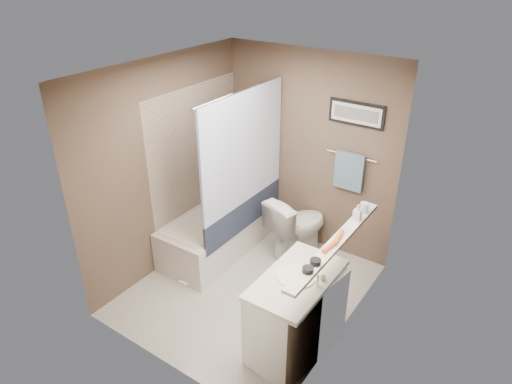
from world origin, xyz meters
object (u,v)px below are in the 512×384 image
Objects in this scene: candle_bowl_far at (315,262)px; hair_brush_back at (338,237)px; glass_jar at (364,208)px; soap_bottle at (358,212)px; hair_brush_front at (330,246)px; vanity at (296,317)px; toilet at (297,226)px; candle_bowl_near at (308,270)px; bathtub at (217,233)px.

candle_bowl_far is 0.42m from hair_brush_back.
glass_jar is 0.66× the size of soap_bottle.
hair_brush_front reaches higher than candle_bowl_far.
vanity is at bearing 157.72° from candle_bowl_far.
soap_bottle reaches higher than hair_brush_front.
toilet is 1.67m from hair_brush_front.
hair_brush_back is (0.19, 0.34, 0.74)m from vanity.
glass_jar reaches higher than candle_bowl_far.
candle_bowl_near is 0.39m from hair_brush_front.
candle_bowl_far is at bearing 90.00° from candle_bowl_near.
candle_bowl_far is 0.82m from soap_bottle.
vanity is 10.00× the size of candle_bowl_far.
glass_jar is at bearing 90.00° from candle_bowl_far.
soap_bottle is at bearing 83.86° from vanity.
bathtub is 1.67× the size of vanity.
glass_jar is (0.00, 0.56, 0.03)m from hair_brush_back.
hair_brush_front is 0.55m from soap_bottle.
hair_brush_front is at bearing 90.00° from candle_bowl_near.
bathtub is 2.20m from candle_bowl_far.
glass_jar is at bearing 90.00° from candle_bowl_near.
glass_jar is (0.00, 1.10, 0.03)m from candle_bowl_near.
candle_bowl_far reaches higher than vanity.
candle_bowl_near reaches higher than toilet.
bathtub is 6.82× the size of hair_brush_front.
toilet is (0.84, 0.49, 0.14)m from bathtub.
bathtub is 9.86× the size of soap_bottle.
candle_bowl_near is 0.94m from soap_bottle.
hair_brush_back is (0.00, 0.42, 0.00)m from candle_bowl_far.
hair_brush_front is (1.79, -0.67, 0.89)m from bathtub.
soap_bottle reaches higher than candle_bowl_near.
candle_bowl_near is 1.10m from glass_jar.
vanity reaches higher than toilet.
candle_bowl_near is (0.94, -1.55, 0.74)m from toilet.
soap_bottle is at bearing 90.00° from hair_brush_back.
soap_bottle reaches higher than hair_brush_back.
hair_brush_front is 1.45× the size of soap_bottle.
bathtub is 2.06m from hair_brush_back.
candle_bowl_far is at bearing 140.95° from toilet.
soap_bottle reaches higher than candle_bowl_far.
toilet is at bearing 154.47° from glass_jar.
bathtub is 16.67× the size of candle_bowl_far.
toilet is 1.30m from glass_jar.
bathtub is 2.10m from hair_brush_front.
hair_brush_back is at bearing -16.91° from bathtub.
hair_brush_front is at bearing -90.00° from soap_bottle.
soap_bottle is at bearing -90.00° from glass_jar.
candle_bowl_near and candle_bowl_far have the same top height.
hair_brush_back reaches higher than vanity.
soap_bottle is (0.00, -0.16, 0.03)m from glass_jar.
candle_bowl_far is at bearing -90.00° from hair_brush_back.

